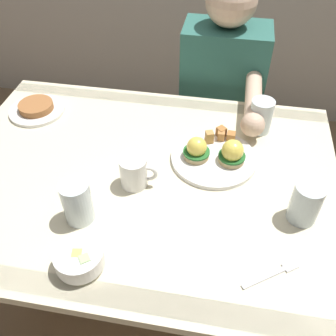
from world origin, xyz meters
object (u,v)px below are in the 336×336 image
at_px(water_glass_near, 305,205).
at_px(coffee_mug, 134,171).
at_px(dining_table, 142,197).
at_px(fruit_bowl, 79,259).
at_px(diner_person, 221,98).
at_px(eggs_benedict_plate, 215,154).
at_px(fork, 273,273).
at_px(water_glass_far, 260,118).
at_px(side_plate, 37,109).
at_px(water_glass_extra, 78,204).

bearing_deg(water_glass_near, coffee_mug, 174.60).
xyz_separation_m(dining_table, fruit_bowl, (-0.07, -0.34, 0.14)).
xyz_separation_m(coffee_mug, diner_person, (0.22, 0.64, -0.14)).
bearing_deg(eggs_benedict_plate, water_glass_near, -36.80).
relative_size(eggs_benedict_plate, water_glass_near, 2.26).
relative_size(dining_table, fork, 8.72).
xyz_separation_m(eggs_benedict_plate, water_glass_far, (0.14, 0.18, 0.03)).
bearing_deg(fruit_bowl, water_glass_near, 24.85).
bearing_deg(diner_person, side_plate, -152.10).
xyz_separation_m(dining_table, water_glass_extra, (-0.12, -0.19, 0.16)).
distance_m(water_glass_extra, diner_person, 0.87).
distance_m(water_glass_extra, side_plate, 0.55).
xyz_separation_m(fruit_bowl, water_glass_near, (0.54, 0.25, 0.02)).
bearing_deg(diner_person, eggs_benedict_plate, -89.26).
bearing_deg(water_glass_near, water_glass_far, 107.40).
height_order(eggs_benedict_plate, water_glass_far, water_glass_far).
xyz_separation_m(dining_table, coffee_mug, (-0.01, -0.04, 0.16)).
distance_m(eggs_benedict_plate, side_plate, 0.68).
xyz_separation_m(dining_table, diner_person, (0.21, 0.60, 0.02)).
distance_m(coffee_mug, water_glass_near, 0.48).
distance_m(coffee_mug, diner_person, 0.69).
xyz_separation_m(eggs_benedict_plate, side_plate, (-0.66, 0.15, -0.01)).
distance_m(dining_table, water_glass_extra, 0.28).
distance_m(dining_table, diner_person, 0.64).
xyz_separation_m(dining_table, side_plate, (-0.45, 0.25, 0.12)).
bearing_deg(dining_table, water_glass_near, -10.47).
bearing_deg(coffee_mug, fruit_bowl, -102.50).
distance_m(fork, diner_person, 0.90).
bearing_deg(coffee_mug, water_glass_extra, -127.70).
relative_size(fruit_bowl, water_glass_far, 1.02).
distance_m(dining_table, water_glass_near, 0.50).
bearing_deg(water_glass_near, side_plate, 159.73).
bearing_deg(side_plate, water_glass_near, -20.27).
xyz_separation_m(water_glass_near, side_plate, (-0.92, 0.34, -0.04)).
relative_size(eggs_benedict_plate, water_glass_extra, 2.12).
height_order(eggs_benedict_plate, coffee_mug, coffee_mug).
bearing_deg(side_plate, eggs_benedict_plate, -12.66).
distance_m(coffee_mug, water_glass_extra, 0.19).
xyz_separation_m(fruit_bowl, diner_person, (0.28, 0.94, -0.12)).
distance_m(coffee_mug, fork, 0.47).
bearing_deg(diner_person, water_glass_near, -69.28).
relative_size(dining_table, diner_person, 1.05).
xyz_separation_m(water_glass_extra, side_plate, (-0.33, 0.44, -0.04)).
xyz_separation_m(dining_table, eggs_benedict_plate, (0.22, 0.10, 0.13)).
bearing_deg(water_glass_extra, diner_person, 67.26).
bearing_deg(water_glass_far, fruit_bowl, -124.24).
height_order(fruit_bowl, coffee_mug, coffee_mug).
bearing_deg(eggs_benedict_plate, fork, -65.09).
bearing_deg(dining_table, side_plate, 150.63).
bearing_deg(diner_person, dining_table, -109.27).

